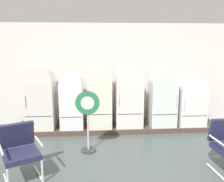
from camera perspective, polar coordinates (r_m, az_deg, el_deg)
The scene contains 10 objects.
back_wall at distance 6.95m, azimuth 0.73°, elevation 4.17°, with size 11.76×0.12×2.85m.
display_plinth at distance 6.65m, azimuth 1.18°, elevation -8.37°, with size 5.38×0.95×0.13m, color #4B3B30.
refrigerator_0 at distance 6.42m, azimuth -16.64°, elevation -1.08°, with size 0.71×0.69×1.61m.
refrigerator_1 at distance 6.30m, azimuth -9.53°, elevation -1.85°, with size 0.59×0.65×1.43m.
refrigerator_2 at distance 6.27m, azimuth -2.99°, elevation -0.80°, with size 0.62×0.69×1.62m.
refrigerator_3 at distance 6.32m, azimuth 3.99°, elevation -0.69°, with size 0.70×0.66×1.64m.
refrigerator_4 at distance 6.49m, azimuth 11.94°, elevation -1.12°, with size 0.67×0.61×1.53m.
refrigerator_5 at distance 6.81m, azimuth 18.15°, elevation -1.65°, with size 0.72×0.70×1.37m.
armchair_left at distance 4.52m, azimuth -21.03°, elevation -12.71°, with size 0.82×0.86×0.94m.
sign_stand at distance 5.14m, azimuth -5.76°, elevation -7.19°, with size 0.51×0.32×1.34m.
Camera 1 is at (-0.59, -3.21, 2.31)m, focal length 38.47 mm.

